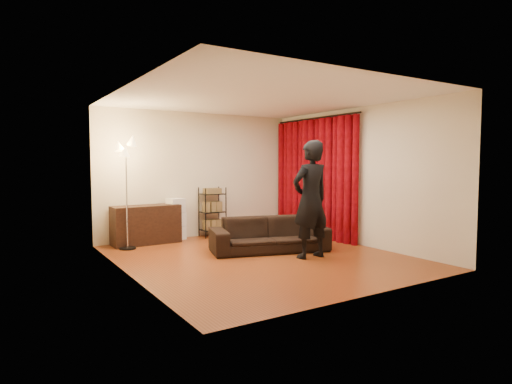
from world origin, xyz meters
TOP-DOWN VIEW (x-y plane):
  - floor at (0.00, 0.00)m, footprint 5.00×5.00m
  - ceiling at (0.00, 0.00)m, footprint 5.00×5.00m
  - wall_back at (0.00, 2.50)m, footprint 5.00×0.00m
  - wall_front at (0.00, -2.50)m, footprint 5.00×0.00m
  - wall_left at (-2.25, 0.00)m, footprint 0.00×5.00m
  - wall_right at (2.25, 0.00)m, footprint 0.00×5.00m
  - curtain_rod at (2.15, 1.12)m, footprint 0.04×2.65m
  - curtain at (2.13, 1.12)m, footprint 0.22×2.65m
  - sofa at (0.40, 0.32)m, footprint 2.27×1.40m
  - person at (0.69, -0.50)m, footprint 0.74×0.50m
  - media_cabinet at (-1.29, 2.22)m, footprint 1.33×0.53m
  - storage_boxes at (-0.62, 2.31)m, footprint 0.42×0.37m
  - wire_shelf at (0.21, 2.28)m, footprint 0.53×0.40m
  - floor_lamp at (-1.75, 1.89)m, footprint 0.42×0.42m

SIDE VIEW (x-z plane):
  - floor at x=0.00m, z-range 0.00..0.00m
  - sofa at x=0.40m, z-range 0.00..0.62m
  - media_cabinet at x=-1.29m, z-range 0.00..0.77m
  - storage_boxes at x=-0.62m, z-range 0.00..0.88m
  - wire_shelf at x=0.21m, z-range 0.00..1.08m
  - person at x=0.69m, z-range 0.00..2.00m
  - floor_lamp at x=-1.75m, z-range 0.00..2.03m
  - curtain at x=2.13m, z-range 0.00..2.55m
  - wall_back at x=0.00m, z-range -1.15..3.85m
  - wall_front at x=0.00m, z-range -1.15..3.85m
  - wall_left at x=-2.25m, z-range -1.15..3.85m
  - wall_right at x=2.25m, z-range -1.15..3.85m
  - curtain_rod at x=2.15m, z-range 2.56..2.60m
  - ceiling at x=0.00m, z-range 2.70..2.70m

